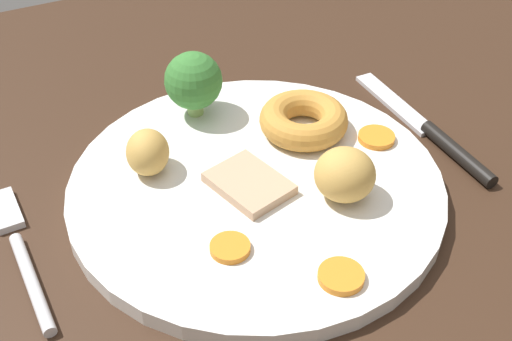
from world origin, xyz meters
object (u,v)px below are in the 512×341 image
carrot_coin_front (376,137)px  fork (20,250)px  yorkshire_pudding (304,120)px  roast_potato_left (148,152)px  broccoli_floret (193,81)px  knife (433,133)px  dinner_plate (256,187)px  roast_potato_right (345,175)px  carrot_coin_back (230,248)px  carrot_coin_side (341,276)px  meat_slice_main (248,182)px

carrot_coin_front → fork: carrot_coin_front is taller
yorkshire_pudding → fork: size_ratio=0.49×
roast_potato_left → carrot_coin_front: roast_potato_left is taller
broccoli_floret → fork: size_ratio=0.38×
carrot_coin_front → knife: size_ratio=0.17×
dinner_plate → broccoli_floret: (-0.65, 10.60, 3.97)cm
broccoli_floret → fork: bearing=-152.9°
roast_potato_left → knife: (24.05, -5.17, -2.75)cm
roast_potato_right → carrot_coin_back: bearing=-172.5°
fork → knife: 35.11cm
dinner_plate → roast_potato_right: roast_potato_right is taller
broccoli_floret → dinner_plate: bearing=-86.5°
dinner_plate → carrot_coin_side: size_ratio=9.39×
fork → knife: knife is taller
dinner_plate → yorkshire_pudding: 7.85cm
yorkshire_pudding → roast_potato_right: 8.66cm
dinner_plate → roast_potato_right: 7.32cm
carrot_coin_front → carrot_coin_side: bearing=-133.0°
roast_potato_right → knife: bearing=19.3°
roast_potato_right → carrot_coin_front: (6.28, 4.67, -1.81)cm
dinner_plate → knife: dinner_plate is taller
fork → knife: size_ratio=0.83×
meat_slice_main → carrot_coin_side: (1.37, -11.23, -0.14)cm
broccoli_floret → carrot_coin_side: bearing=-87.0°
broccoli_floret → fork: 19.89cm
carrot_coin_back → fork: size_ratio=0.19×
yorkshire_pudding → carrot_coin_front: bearing=-38.2°
roast_potato_left → carrot_coin_back: 11.02cm
carrot_coin_front → carrot_coin_back: size_ratio=1.08×
roast_potato_left → roast_potato_right: 15.25cm
meat_slice_main → carrot_coin_back: size_ratio=2.14×
dinner_plate → meat_slice_main: (-0.85, -0.24, 1.10)cm
roast_potato_left → knife: bearing=-12.1°
roast_potato_right → carrot_coin_side: 8.51cm
yorkshire_pudding → carrot_coin_back: 15.09cm
carrot_coin_front → knife: 5.90cm
carrot_coin_side → fork: (-18.46, 13.21, -1.28)cm
meat_slice_main → carrot_coin_back: meat_slice_main is taller
knife → carrot_coin_back: bearing=104.5°
carrot_coin_side → broccoli_floret: 22.31cm
fork → yorkshire_pudding: bearing=-86.6°
dinner_plate → carrot_coin_front: (11.36, 0.17, 0.95)cm
roast_potato_right → carrot_coin_back: 10.25cm
carrot_coin_back → broccoli_floret: bearing=75.4°
carrot_coin_front → broccoli_floret: bearing=139.0°
carrot_coin_front → fork: 29.37cm
carrot_coin_back → roast_potato_left: bearing=100.6°
dinner_plate → carrot_coin_front: bearing=0.8°
yorkshire_pudding → carrot_coin_back: (-11.42, -9.82, -0.93)cm
yorkshire_pudding → fork: bearing=-174.7°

